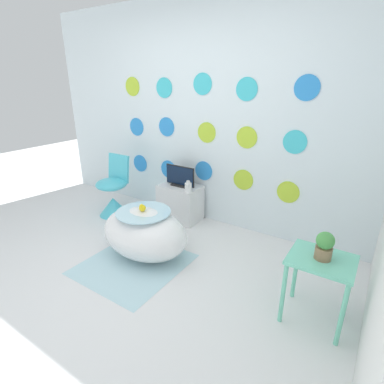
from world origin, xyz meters
The scene contains 11 objects.
ground_plane centered at (0.00, 0.00, 0.00)m, with size 12.00×12.00×0.00m, color white.
wall_back_dotted centered at (0.00, 1.89, 1.30)m, with size 4.91×0.05×2.60m.
rug centered at (-0.01, 0.56, 0.00)m, with size 0.92×0.97×0.01m.
bathtub centered at (-0.03, 0.76, 0.26)m, with size 0.94×0.66×0.51m.
rubber_duck centered at (-0.01, 0.74, 0.55)m, with size 0.07×0.07×0.08m.
chair centered at (-1.05, 1.29, 0.27)m, with size 0.40×0.40×0.79m.
tv_cabinet centered at (-0.22, 1.66, 0.23)m, with size 0.51×0.35×0.46m.
tv centered at (-0.22, 1.66, 0.57)m, with size 0.41×0.12×0.26m.
vase centered at (-0.02, 1.55, 0.52)m, with size 0.08×0.08×0.13m.
side_table centered at (1.63, 0.79, 0.43)m, with size 0.45×0.38×0.53m.
potted_plant_left centered at (1.63, 0.79, 0.64)m, with size 0.12×0.12×0.21m.
Camera 1 is at (1.85, -1.22, 1.72)m, focal length 28.00 mm.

